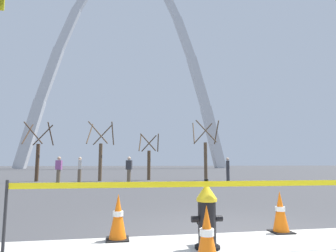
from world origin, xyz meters
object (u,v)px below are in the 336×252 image
pedestrian_walking_left (59,170)px  pedestrian_standing_center (80,170)px  pedestrian_walking_right (129,170)px  monument_arch (127,71)px  pedestrian_near_trees (228,169)px  fire_hydrant (207,216)px  traffic_cone_curb_edge (280,212)px  traffic_cone_by_hydrant (207,237)px  traffic_cone_mid_sidewalk (118,217)px

pedestrian_walking_left → pedestrian_standing_center: same height
pedestrian_standing_center → pedestrian_walking_right: size_ratio=1.00×
monument_arch → pedestrian_near_trees: 53.30m
fire_hydrant → pedestrian_walking_left: pedestrian_walking_left is taller
pedestrian_walking_right → fire_hydrant: bearing=-87.3°
pedestrian_near_trees → traffic_cone_curb_edge: bearing=-107.9°
pedestrian_standing_center → pedestrian_near_trees: same height
pedestrian_standing_center → pedestrian_walking_right: 3.33m
fire_hydrant → pedestrian_walking_right: (-0.62, 13.18, 0.35)m
pedestrian_near_trees → traffic_cone_by_hydrant: bearing=-112.2°
fire_hydrant → monument_arch: monument_arch is taller
monument_arch → traffic_cone_by_hydrant: bearing=-90.7°
traffic_cone_curb_edge → pedestrian_near_trees: (4.54, 14.08, 0.46)m
traffic_cone_mid_sidewalk → pedestrian_walking_right: bearing=87.0°
traffic_cone_curb_edge → pedestrian_walking_right: (-2.20, 12.47, 0.46)m
traffic_cone_curb_edge → pedestrian_walking_right: 12.67m
traffic_cone_mid_sidewalk → pedestrian_standing_center: bearing=99.4°
pedestrian_standing_center → pedestrian_walking_right: (2.97, -1.50, 0.00)m
traffic_cone_by_hydrant → traffic_cone_curb_edge: size_ratio=1.00×
pedestrian_walking_left → pedestrian_walking_right: bearing=-7.4°
fire_hydrant → pedestrian_walking_right: 13.20m
traffic_cone_curb_edge → monument_arch: size_ratio=0.01×
traffic_cone_by_hydrant → pedestrian_walking_left: (-4.41, 14.48, 0.46)m
pedestrian_walking_left → fire_hydrant: bearing=-71.3°
traffic_cone_by_hydrant → monument_arch: size_ratio=0.01×
pedestrian_walking_left → traffic_cone_mid_sidewalk: bearing=-75.4°
monument_arch → pedestrian_near_trees: bearing=-83.5°
traffic_cone_mid_sidewalk → pedestrian_walking_right: (0.65, 12.48, 0.46)m
traffic_cone_by_hydrant → monument_arch: (0.83, 63.82, 22.38)m
traffic_cone_mid_sidewalk → pedestrian_near_trees: 15.92m
fire_hydrant → traffic_cone_mid_sidewalk: (-1.27, 0.70, -0.11)m
fire_hydrant → traffic_cone_curb_edge: fire_hydrant is taller
pedestrian_standing_center → traffic_cone_by_hydrant: bearing=-77.8°
pedestrian_walking_left → traffic_cone_curb_edge: bearing=-64.4°
fire_hydrant → pedestrian_standing_center: (-3.59, 14.68, 0.35)m
pedestrian_walking_left → pedestrian_standing_center: size_ratio=1.00×
traffic_cone_curb_edge → fire_hydrant: bearing=-155.9°
fire_hydrant → traffic_cone_curb_edge: (1.58, 0.71, -0.11)m
traffic_cone_mid_sidewalk → pedestrian_standing_center: 14.18m
traffic_cone_mid_sidewalk → monument_arch: (1.86, 62.36, 22.38)m
traffic_cone_by_hydrant → pedestrian_walking_left: size_ratio=0.46×
pedestrian_walking_right → pedestrian_near_trees: bearing=13.4°
pedestrian_standing_center → pedestrian_near_trees: bearing=0.7°
traffic_cone_by_hydrant → traffic_cone_curb_edge: same height
pedestrian_near_trees → pedestrian_walking_right: bearing=-166.6°
pedestrian_walking_right → pedestrian_standing_center: bearing=153.3°
fire_hydrant → monument_arch: bearing=89.5°
traffic_cone_mid_sidewalk → pedestrian_standing_center: (-2.32, 13.98, 0.46)m
traffic_cone_mid_sidewalk → monument_arch: monument_arch is taller
fire_hydrant → pedestrian_standing_center: pedestrian_standing_center is taller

